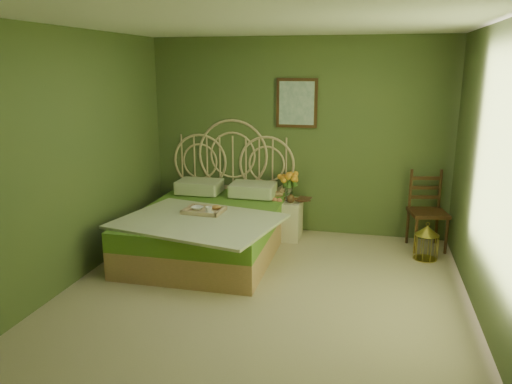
% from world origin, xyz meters
% --- Properties ---
extents(floor, '(4.50, 4.50, 0.00)m').
position_xyz_m(floor, '(0.00, 0.00, 0.00)').
color(floor, tan).
rests_on(floor, ground).
extents(ceiling, '(4.50, 4.50, 0.00)m').
position_xyz_m(ceiling, '(0.00, 0.00, 2.60)').
color(ceiling, silver).
rests_on(ceiling, wall_back).
extents(wall_back, '(4.00, 0.00, 4.00)m').
position_xyz_m(wall_back, '(0.00, 2.25, 1.30)').
color(wall_back, '#45592F').
rests_on(wall_back, floor).
extents(wall_left, '(0.00, 4.50, 4.50)m').
position_xyz_m(wall_left, '(-2.00, 0.00, 1.30)').
color(wall_left, '#45592F').
rests_on(wall_left, floor).
extents(wall_right, '(0.00, 4.50, 4.50)m').
position_xyz_m(wall_right, '(2.00, 0.00, 1.30)').
color(wall_right, '#45592F').
rests_on(wall_right, floor).
extents(wall_art, '(0.54, 0.04, 0.64)m').
position_xyz_m(wall_art, '(-0.01, 2.22, 1.75)').
color(wall_art, '#34210E').
rests_on(wall_art, wall_back).
extents(bed, '(1.92, 2.42, 1.50)m').
position_xyz_m(bed, '(-0.90, 1.21, 0.33)').
color(bed, tan).
rests_on(bed, floor).
extents(nightstand, '(0.46, 0.47, 0.94)m').
position_xyz_m(nightstand, '(-0.11, 1.92, 0.34)').
color(nightstand, '#EFE6C3').
rests_on(nightstand, floor).
extents(chair, '(0.51, 0.51, 0.97)m').
position_xyz_m(chair, '(1.70, 1.98, 0.54)').
color(chair, '#34210E').
rests_on(chair, floor).
extents(birdcage, '(0.27, 0.27, 0.41)m').
position_xyz_m(birdcage, '(1.67, 1.51, 0.20)').
color(birdcage, gold).
rests_on(birdcage, floor).
extents(book_lower, '(0.23, 0.25, 0.02)m').
position_xyz_m(book_lower, '(0.07, 1.92, 0.52)').
color(book_lower, '#381E0F').
rests_on(book_lower, nightstand).
extents(book_upper, '(0.20, 0.26, 0.02)m').
position_xyz_m(book_upper, '(0.07, 1.92, 0.54)').
color(book_upper, '#472819').
rests_on(book_upper, nightstand).
extents(cereal_bowl, '(0.17, 0.17, 0.03)m').
position_xyz_m(cereal_bowl, '(-0.99, 1.01, 0.59)').
color(cereal_bowl, white).
rests_on(cereal_bowl, bed).
extents(coffee_cup, '(0.09, 0.09, 0.08)m').
position_xyz_m(coffee_cup, '(-0.81, 0.90, 0.61)').
color(coffee_cup, white).
rests_on(coffee_cup, bed).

